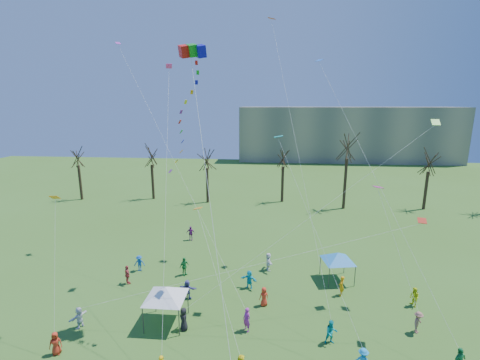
# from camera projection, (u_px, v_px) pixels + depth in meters

# --- Properties ---
(distant_building) EXTENTS (60.00, 14.00, 15.00)m
(distant_building) POSITION_uv_depth(u_px,v_px,m) (346.00, 134.00, 95.19)
(distant_building) COLOR gray
(distant_building) RESTS_ON ground
(bare_tree_row) EXTENTS (70.50, 8.84, 12.27)m
(bare_tree_row) POSITION_uv_depth(u_px,v_px,m) (302.00, 160.00, 51.78)
(bare_tree_row) COLOR black
(bare_tree_row) RESTS_ON ground
(big_box_kite) EXTENTS (2.88, 5.30, 19.12)m
(big_box_kite) POSITION_uv_depth(u_px,v_px,m) (189.00, 120.00, 21.72)
(big_box_kite) COLOR red
(big_box_kite) RESTS_ON ground
(canopy_tent_white) EXTENTS (3.97, 3.97, 2.98)m
(canopy_tent_white) POSITION_uv_depth(u_px,v_px,m) (166.00, 292.00, 24.19)
(canopy_tent_white) COLOR #3F3F44
(canopy_tent_white) RESTS_ON ground
(canopy_tent_blue) EXTENTS (3.57, 3.57, 2.72)m
(canopy_tent_blue) POSITION_uv_depth(u_px,v_px,m) (338.00, 257.00, 30.27)
(canopy_tent_blue) COLOR #3F3F44
(canopy_tent_blue) RESTS_ON ground
(festival_crowd) EXTENTS (26.07, 21.08, 1.83)m
(festival_crowd) POSITION_uv_depth(u_px,v_px,m) (242.00, 298.00, 26.37)
(festival_crowd) COLOR red
(festival_crowd) RESTS_ON ground
(small_kites_aloft) EXTENTS (29.24, 17.28, 33.97)m
(small_kites_aloft) POSITION_uv_depth(u_px,v_px,m) (271.00, 136.00, 26.59)
(small_kites_aloft) COLOR orange
(small_kites_aloft) RESTS_ON ground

